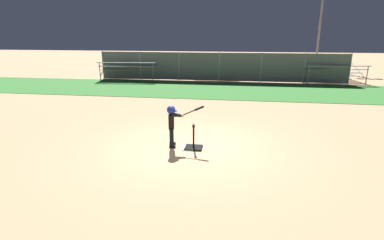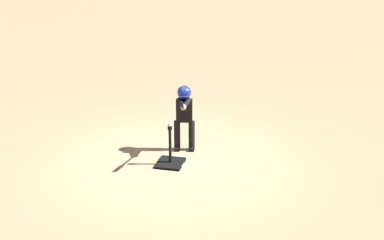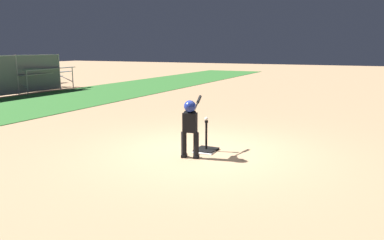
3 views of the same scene
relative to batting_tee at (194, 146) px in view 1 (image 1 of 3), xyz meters
The scene contains 11 objects.
ground_plane 0.11m from the batting_tee, 153.15° to the left, with size 90.00×90.00×0.00m, color tan.
grass_outfield_strip 9.06m from the batting_tee, 90.39° to the left, with size 56.00×5.35×0.02m, color #33702D.
backstop_fence 12.28m from the batting_tee, 90.29° to the left, with size 16.32×0.08×1.90m.
home_plate 0.12m from the batting_tee, behind, with size 0.44×0.44×0.02m, color white.
batting_tee is the anchor object (origin of this frame).
batter_child 0.91m from the batting_tee, behind, with size 1.03×0.40×1.19m.
baseball 0.63m from the batting_tee, 63.43° to the right, with size 0.07×0.07×0.07m, color white.
bleachers_left_center 13.82m from the batting_tee, 116.86° to the left, with size 4.08×2.70×1.27m.
bleachers_far_right 13.37m from the batting_tee, 91.68° to the left, with size 3.17×1.98×1.04m.
bleachers_right_center 14.98m from the batting_tee, 61.29° to the left, with size 4.25×2.91×1.19m.
field_light_pole 24.89m from the batting_tee, 69.40° to the left, with size 1.76×0.44×8.84m.
Camera 1 is at (1.18, -7.79, 3.11)m, focal length 28.00 mm.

